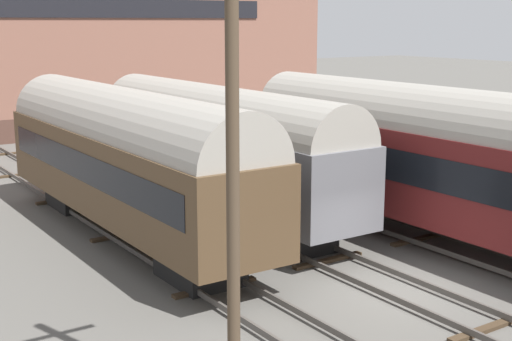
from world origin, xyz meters
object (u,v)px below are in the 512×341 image
(train_car_brown, at_px, (125,155))
(utility_pole, at_px, (233,153))
(train_car_maroon, at_px, (435,155))
(bench, at_px, (441,181))
(train_car_grey, at_px, (217,143))

(train_car_brown, bearing_deg, utility_pole, -104.60)
(train_car_maroon, bearing_deg, bench, 36.45)
(train_car_maroon, relative_size, train_car_grey, 1.11)
(bench, bearing_deg, utility_pole, -152.21)
(train_car_brown, distance_m, bench, 11.55)
(train_car_brown, xyz_separation_m, bench, (10.53, -4.52, -1.38))
(train_car_maroon, bearing_deg, train_car_brown, 142.14)
(train_car_maroon, distance_m, train_car_grey, 8.15)
(train_car_brown, height_order, bench, train_car_brown)
(train_car_grey, relative_size, train_car_brown, 0.98)
(train_car_maroon, height_order, bench, train_car_maroon)
(train_car_grey, bearing_deg, utility_pole, -119.72)
(train_car_maroon, relative_size, utility_pole, 1.71)
(train_car_grey, relative_size, utility_pole, 1.53)
(utility_pole, bearing_deg, train_car_grey, 60.28)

